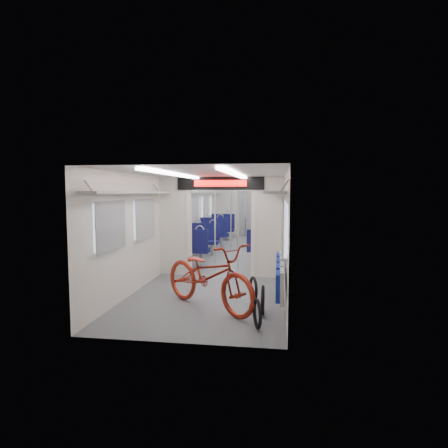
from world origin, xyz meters
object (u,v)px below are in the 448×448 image
bicycle (208,275)px  flip_bench (280,274)px  bike_hoop_c (253,290)px  seat_bay_far_left (219,228)px  stanchion_near_left (215,224)px  seat_bay_far_right (268,229)px  bike_hoop_b (263,301)px  stanchion_near_right (238,225)px  bike_hoop_a (257,315)px  seat_bay_near_left (199,241)px  stanchion_far_left (231,216)px  seat_bay_near_right (265,241)px  stanchion_far_right (245,216)px

bicycle → flip_bench: (1.18, 0.19, 0.02)m
bike_hoop_c → seat_bay_far_left: bearing=103.7°
stanchion_near_left → seat_bay_far_right: bearing=76.8°
bicycle → seat_bay_far_left: 8.09m
bicycle → seat_bay_far_right: 8.17m
bike_hoop_b → stanchion_near_right: size_ratio=0.21×
bike_hoop_a → seat_bay_near_left: (-1.97, 5.22, 0.35)m
seat_bay_near_left → bicycle: bearing=-75.9°
bike_hoop_a → seat_bay_far_left: seat_bay_far_left is taller
seat_bay_far_left → stanchion_far_left: size_ratio=1.01×
bicycle → flip_bench: 1.20m
bike_hoop_a → stanchion_near_left: stanchion_near_left is taller
bike_hoop_a → seat_bay_near_left: seat_bay_near_left is taller
bike_hoop_c → seat_bay_near_right: 4.22m
bike_hoop_a → stanchion_near_left: (-1.28, 3.93, 0.96)m
stanchion_far_right → bike_hoop_b: bearing=-82.5°
bike_hoop_a → bike_hoop_b: bike_hoop_b is taller
seat_bay_near_left → stanchion_near_left: bearing=-61.6°
stanchion_near_left → stanchion_far_right: same height
bike_hoop_a → stanchion_far_left: bearing=100.1°
flip_bench → seat_bay_near_left: 4.78m
bicycle → seat_bay_far_right: bicycle is taller
seat_bay_far_right → stanchion_far_right: (-0.70, -1.80, 0.61)m
stanchion_far_left → stanchion_far_right: bearing=-23.0°
seat_bay_near_right → bike_hoop_c: bearing=-90.6°
bicycle → bike_hoop_c: bicycle is taller
bicycle → bike_hoop_b: bicycle is taller
seat_bay_near_right → seat_bay_far_left: 3.76m
stanchion_far_right → seat_bay_far_right: bearing=68.7°
flip_bench → seat_bay_far_left: 8.15m
flip_bench → bike_hoop_a: flip_bench is taller
bike_hoop_c → seat_bay_far_right: (0.05, 7.60, 0.34)m
stanchion_near_left → stanchion_far_right: (0.47, 3.22, 0.00)m
seat_bay_far_left → flip_bench: bearing=-73.7°
seat_bay_near_left → seat_bay_far_left: size_ratio=0.88×
seat_bay_far_right → stanchion_near_left: size_ratio=0.89×
bike_hoop_b → seat_bay_near_right: seat_bay_near_right is taller
bike_hoop_a → stanchion_near_left: 4.25m
bike_hoop_b → stanchion_far_right: bearing=97.5°
bicycle → bike_hoop_b: size_ratio=4.53×
bike_hoop_b → seat_bay_far_left: 8.45m
bike_hoop_c → seat_bay_far_left: size_ratio=0.19×
bicycle → seat_bay_far_right: size_ratio=1.04×
seat_bay_far_right → stanchion_far_right: stanchion_far_right is taller
bicycle → flip_bench: size_ratio=1.03×
seat_bay_near_left → seat_bay_far_left: seat_bay_far_left is taller
seat_bay_near_right → stanchion_near_right: (-0.59, -1.79, 0.62)m
seat_bay_near_left → stanchion_far_right: bearing=59.1°
seat_bay_far_left → stanchion_near_right: stanchion_near_right is taller
flip_bench → bike_hoop_b: (-0.27, -0.38, -0.37)m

